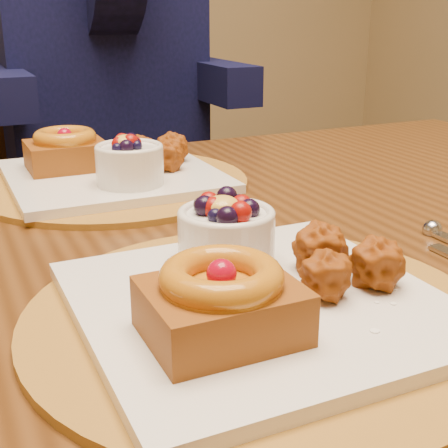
% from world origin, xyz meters
% --- Properties ---
extents(dining_table, '(1.60, 0.90, 0.76)m').
position_xyz_m(dining_table, '(-0.04, -0.07, 0.68)').
color(dining_table, '#3C1F0A').
rests_on(dining_table, ground).
extents(place_setting_near, '(0.38, 0.38, 0.08)m').
position_xyz_m(place_setting_near, '(-0.04, -0.29, 0.78)').
color(place_setting_near, brown).
rests_on(place_setting_near, dining_table).
extents(place_setting_far, '(0.38, 0.38, 0.09)m').
position_xyz_m(place_setting_far, '(-0.04, 0.14, 0.78)').
color(place_setting_far, brown).
rests_on(place_setting_far, dining_table).
extents(chair_far, '(0.46, 0.46, 0.86)m').
position_xyz_m(chair_far, '(-0.14, 0.78, 0.47)').
color(chair_far, black).
rests_on(chair_far, ground).
extents(diner, '(0.55, 0.52, 0.91)m').
position_xyz_m(diner, '(0.12, 0.78, 0.97)').
color(diner, black).
rests_on(diner, ground).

